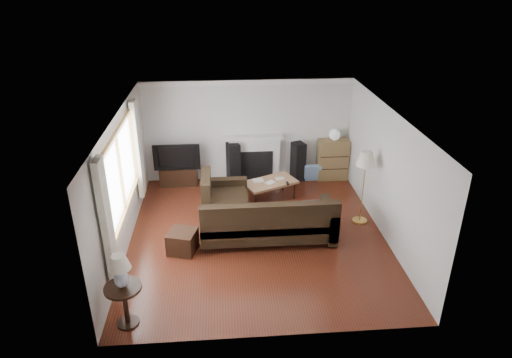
{
  "coord_description": "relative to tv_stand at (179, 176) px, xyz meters",
  "views": [
    {
      "loc": [
        -0.66,
        -7.75,
        4.9
      ],
      "look_at": [
        0.0,
        0.3,
        1.1
      ],
      "focal_mm": 32.0,
      "sensor_mm": 36.0,
      "label": 1
    }
  ],
  "objects": [
    {
      "name": "television",
      "position": [
        -0.0,
        0.0,
        0.54
      ],
      "size": [
        1.1,
        0.14,
        0.64
      ],
      "primitive_type": "imported",
      "color": "black",
      "rests_on": "tv_stand"
    },
    {
      "name": "room",
      "position": [
        1.72,
        -2.5,
        1.03
      ],
      "size": [
        5.1,
        5.6,
        2.54
      ],
      "color": "#511F12",
      "rests_on": "ground"
    },
    {
      "name": "coffee_table",
      "position": [
        2.14,
        -0.99,
        0.01
      ],
      "size": [
        1.34,
        1.07,
        0.46
      ],
      "primitive_type": "cube",
      "rotation": [
        0.0,
        0.0,
        0.43
      ],
      "color": "#A6774F",
      "rests_on": "ground"
    },
    {
      "name": "speaker_left",
      "position": [
        1.35,
        0.02,
        0.28
      ],
      "size": [
        0.36,
        0.4,
        1.01
      ],
      "primitive_type": "cube",
      "rotation": [
        0.0,
        0.0,
        0.26
      ],
      "color": "black",
      "rests_on": "ground"
    },
    {
      "name": "table_lamp",
      "position": [
        -0.43,
        -4.81,
        0.72
      ],
      "size": [
        0.33,
        0.33,
        0.53
      ],
      "primitive_type": "cube",
      "color": "silver",
      "rests_on": "side_table"
    },
    {
      "name": "side_table",
      "position": [
        -0.43,
        -4.81,
        0.12
      ],
      "size": [
        0.55,
        0.55,
        0.68
      ],
      "primitive_type": "cube",
      "color": "black",
      "rests_on": "ground"
    },
    {
      "name": "curtain_near",
      "position": [
        -0.68,
        -4.22,
        1.18
      ],
      "size": [
        0.1,
        0.35,
        2.1
      ],
      "primitive_type": "cube",
      "color": "beige",
      "rests_on": "room"
    },
    {
      "name": "footstool",
      "position": [
        0.28,
        -2.94,
        -0.02
      ],
      "size": [
        0.61,
        0.61,
        0.42
      ],
      "primitive_type": "cube",
      "rotation": [
        0.0,
        0.0,
        -0.28
      ],
      "color": "black",
      "rests_on": "ground"
    },
    {
      "name": "tv_stand",
      "position": [
        0.0,
        0.0,
        0.0
      ],
      "size": [
        0.9,
        0.4,
        0.45
      ],
      "primitive_type": "cube",
      "color": "black",
      "rests_on": "ground"
    },
    {
      "name": "sectional_sofa",
      "position": [
        1.92,
        -2.64,
        0.23
      ],
      "size": [
        2.8,
        2.05,
        0.91
      ],
      "primitive_type": "cube",
      "color": "black",
      "rests_on": "ground"
    },
    {
      "name": "window",
      "position": [
        -0.73,
        -2.7,
        1.33
      ],
      "size": [
        0.12,
        2.74,
        1.54
      ],
      "primitive_type": "cube",
      "color": "olive",
      "rests_on": "room"
    },
    {
      "name": "speaker_right",
      "position": [
        2.95,
        0.02,
        0.27
      ],
      "size": [
        0.37,
        0.4,
        0.98
      ],
      "primitive_type": "cube",
      "rotation": [
        0.0,
        0.0,
        0.34
      ],
      "color": "black",
      "rests_on": "ground"
    },
    {
      "name": "fireplace",
      "position": [
        1.87,
        0.14,
        0.35
      ],
      "size": [
        1.4,
        0.26,
        1.15
      ],
      "primitive_type": "cube",
      "color": "white",
      "rests_on": "room"
    },
    {
      "name": "curtain_far",
      "position": [
        -0.68,
        -1.18,
        1.18
      ],
      "size": [
        0.1,
        0.35,
        2.1
      ],
      "primitive_type": "cube",
      "color": "beige",
      "rests_on": "room"
    },
    {
      "name": "globe_lamp",
      "position": [
        3.82,
        0.03,
        0.94
      ],
      "size": [
        0.27,
        0.27,
        0.27
      ],
      "primitive_type": "sphere",
      "color": "white",
      "rests_on": "bookshelf"
    },
    {
      "name": "floor_lamp",
      "position": [
        3.92,
        -2.12,
        0.56
      ],
      "size": [
        0.53,
        0.53,
        1.57
      ],
      "primitive_type": "cube",
      "rotation": [
        0.0,
        0.0,
        0.42
      ],
      "color": "gold",
      "rests_on": "ground"
    },
    {
      "name": "bookshelf",
      "position": [
        3.82,
        0.03,
        0.29
      ],
      "size": [
        0.74,
        0.35,
        1.02
      ],
      "primitive_type": "cube",
      "color": "olive",
      "rests_on": "ground"
    }
  ]
}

